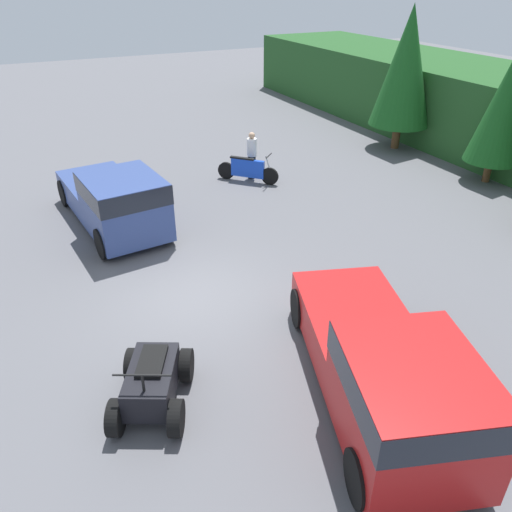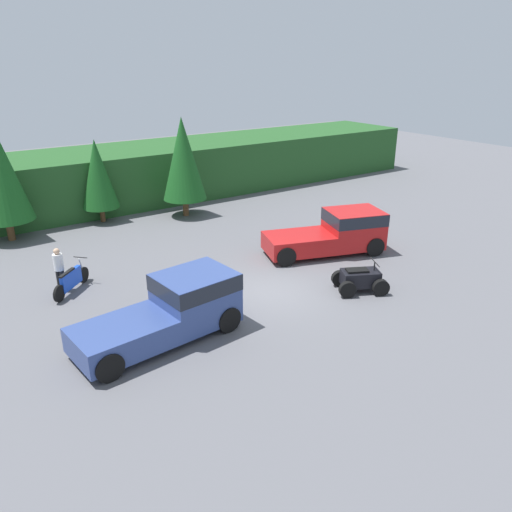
{
  "view_description": "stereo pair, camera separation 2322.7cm",
  "coord_description": "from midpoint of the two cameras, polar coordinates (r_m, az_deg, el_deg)",
  "views": [
    {
      "loc": [
        9.88,
        -3.1,
        7.04
      ],
      "look_at": [
        0.37,
        1.53,
        0.95
      ],
      "focal_mm": 35.0,
      "sensor_mm": 36.0,
      "label": 1
    },
    {
      "loc": [
        -10.43,
        -14.26,
        8.64
      ],
      "look_at": [
        0.37,
        1.53,
        0.95
      ],
      "focal_mm": 35.0,
      "sensor_mm": 36.0,
      "label": 2
    }
  ],
  "objects": [
    {
      "name": "pickup_truck_red",
      "position": [
        13.58,
        74.88,
        -26.33
      ],
      "size": [
        5.87,
        3.68,
        1.97
      ],
      "rotation": [
        0.0,
        0.0,
        -0.32
      ],
      "color": "red",
      "rests_on": "ground_plane"
    },
    {
      "name": "quad_atv",
      "position": [
        10.56,
        63.95,
        -37.03
      ],
      "size": [
        2.34,
        2.02,
        1.21
      ],
      "rotation": [
        0.0,
        0.0,
        -0.47
      ],
      "color": "black",
      "rests_on": "ground_plane"
    },
    {
      "name": "dirt_bike",
      "position": [
        16.27,
        34.28,
        -2.7
      ],
      "size": [
        1.82,
        1.76,
        1.14
      ],
      "rotation": [
        0.0,
        0.0,
        0.77
      ],
      "color": "black",
      "rests_on": "ground_plane"
    },
    {
      "name": "tree_left",
      "position": [
        22.48,
        45.41,
        10.05
      ],
      "size": [
        2.61,
        2.61,
        5.92
      ],
      "color": "brown",
      "rests_on": "ground_plane"
    },
    {
      "name": "ground_plane",
      "position": [
        11.7,
        48.57,
        -25.41
      ],
      "size": [
        80.0,
        80.0,
        0.0
      ],
      "primitive_type": "plane",
      "color": "#5B5B60"
    },
    {
      "name": "rider_person",
      "position": [
        16.44,
        34.48,
        -0.44
      ],
      "size": [
        0.5,
        0.5,
        1.78
      ],
      "rotation": [
        0.0,
        0.0,
        0.52
      ],
      "color": "black",
      "rests_on": "ground_plane"
    },
    {
      "name": "pickup_truck_second",
      "position": [
        11.21,
        28.4,
        -11.8
      ],
      "size": [
        5.62,
        2.67,
        1.97
      ],
      "rotation": [
        0.0,
        0.0,
        0.11
      ],
      "color": "#334784",
      "rests_on": "ground_plane"
    },
    {
      "name": "tree_mid_left",
      "position": [
        22.06,
        55.9,
        3.01
      ],
      "size": [
        2.01,
        2.01,
        4.56
      ],
      "color": "brown",
      "rests_on": "ground_plane"
    }
  ]
}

